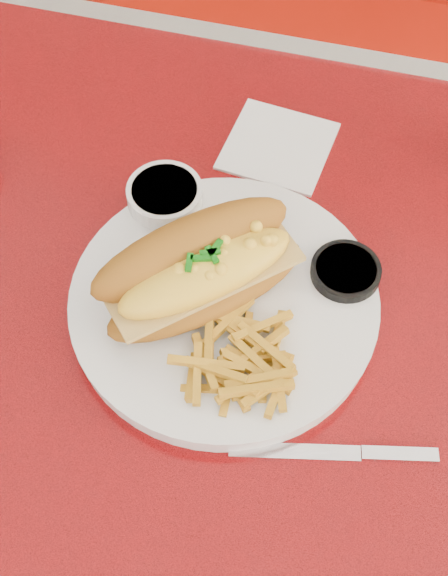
% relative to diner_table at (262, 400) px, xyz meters
% --- Properties ---
extents(ground, '(8.00, 8.00, 0.00)m').
position_rel_diner_table_xyz_m(ground, '(0.00, 0.00, -0.61)').
color(ground, silver).
rests_on(ground, ground).
extents(diner_table, '(1.23, 0.83, 0.77)m').
position_rel_diner_table_xyz_m(diner_table, '(0.00, 0.00, 0.00)').
color(diner_table, red).
rests_on(diner_table, ground).
extents(booth_bench_far, '(1.20, 0.51, 0.90)m').
position_rel_diner_table_xyz_m(booth_bench_far, '(0.00, 0.81, -0.32)').
color(booth_bench_far, '#A5180B').
rests_on(booth_bench_far, ground).
extents(dinner_plate, '(0.38, 0.38, 0.02)m').
position_rel_diner_table_xyz_m(dinner_plate, '(-0.05, 0.01, 0.17)').
color(dinner_plate, silver).
rests_on(dinner_plate, diner_table).
extents(mac_hoagie, '(0.22, 0.21, 0.09)m').
position_rel_diner_table_xyz_m(mac_hoagie, '(-0.07, 0.01, 0.22)').
color(mac_hoagie, '#985D18').
rests_on(mac_hoagie, dinner_plate).
extents(fries_pile, '(0.11, 0.10, 0.03)m').
position_rel_diner_table_xyz_m(fries_pile, '(-0.01, -0.05, 0.20)').
color(fries_pile, gold).
rests_on(fries_pile, dinner_plate).
extents(fork, '(0.04, 0.16, 0.00)m').
position_rel_diner_table_xyz_m(fork, '(-0.03, -0.04, 0.18)').
color(fork, silver).
rests_on(fork, dinner_plate).
extents(gravy_ramekin, '(0.10, 0.10, 0.04)m').
position_rel_diner_table_xyz_m(gravy_ramekin, '(-0.14, 0.11, 0.18)').
color(gravy_ramekin, silver).
rests_on(gravy_ramekin, diner_table).
extents(sauce_cup_right, '(0.08, 0.08, 0.03)m').
position_rel_diner_table_xyz_m(sauce_cup_right, '(0.06, 0.07, 0.18)').
color(sauce_cup_right, black).
rests_on(sauce_cup_right, diner_table).
extents(knife, '(0.18, 0.05, 0.01)m').
position_rel_diner_table_xyz_m(knife, '(0.10, -0.10, 0.16)').
color(knife, silver).
rests_on(knife, diner_table).
extents(paper_napkin, '(0.12, 0.12, 0.00)m').
position_rel_diner_table_xyz_m(paper_napkin, '(-0.04, 0.23, 0.16)').
color(paper_napkin, white).
rests_on(paper_napkin, diner_table).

